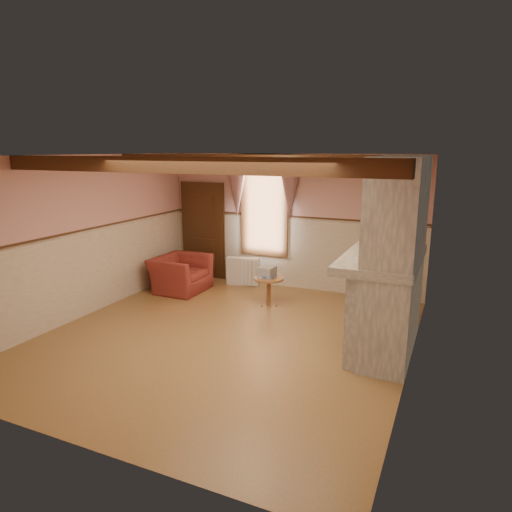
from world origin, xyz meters
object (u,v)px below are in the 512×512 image
at_px(bowl, 383,251).
at_px(oil_lamp, 386,241).
at_px(mantel_clock, 391,238).
at_px(armchair, 181,274).
at_px(radiator, 243,271).
at_px(side_table, 269,291).

distance_m(bowl, oil_lamp, 0.27).
bearing_deg(mantel_clock, oil_lamp, -90.00).
bearing_deg(oil_lamp, mantel_clock, 90.00).
relative_size(mantel_clock, oil_lamp, 0.86).
distance_m(bowl, mantel_clock, 0.77).
bearing_deg(oil_lamp, armchair, 168.08).
height_order(armchair, bowl, bowl).
bearing_deg(radiator, bowl, -45.32).
bearing_deg(radiator, armchair, -150.32).
bearing_deg(bowl, radiator, 147.48).
relative_size(radiator, mantel_clock, 2.92).
bearing_deg(radiator, mantel_clock, -34.63).
distance_m(mantel_clock, oil_lamp, 0.52).
xyz_separation_m(side_table, mantel_clock, (2.19, -0.25, 1.25)).
distance_m(armchair, radiator, 1.36).
xyz_separation_m(side_table, radiator, (-1.04, 1.04, 0.02)).
distance_m(armchair, side_table, 2.04).
bearing_deg(armchair, bowl, -105.00).
xyz_separation_m(armchair, side_table, (2.04, -0.12, -0.09)).
bearing_deg(oil_lamp, bowl, -90.00).
xyz_separation_m(armchair, radiator, (1.00, 0.92, -0.06)).
bearing_deg(side_table, mantel_clock, -6.60).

